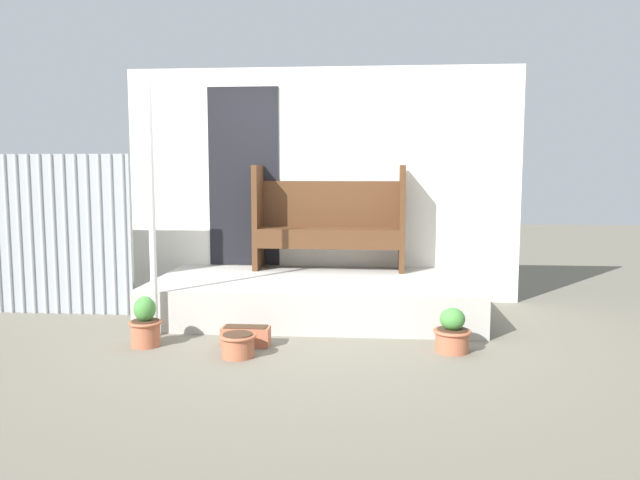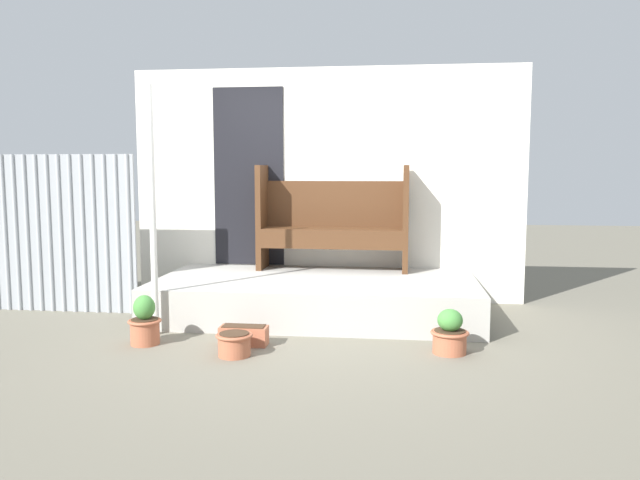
{
  "view_description": "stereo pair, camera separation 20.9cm",
  "coord_description": "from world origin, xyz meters",
  "px_view_note": "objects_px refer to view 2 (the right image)",
  "views": [
    {
      "loc": [
        0.6,
        -5.36,
        1.47
      ],
      "look_at": [
        0.12,
        0.28,
        0.83
      ],
      "focal_mm": 35.0,
      "sensor_mm": 36.0,
      "label": 1
    },
    {
      "loc": [
        0.81,
        -5.33,
        1.47
      ],
      "look_at": [
        0.12,
        0.28,
        0.83
      ],
      "focal_mm": 35.0,
      "sensor_mm": 36.0,
      "label": 2
    }
  ],
  "objects_px": {
    "flower_pot_left": "(145,323)",
    "flower_pot_middle": "(234,343)",
    "support_post": "(153,212)",
    "bench": "(333,218)",
    "flower_pot_right": "(450,334)",
    "planter_box_rect": "(244,335)"
  },
  "relations": [
    {
      "from": "support_post",
      "to": "flower_pot_left",
      "type": "relative_size",
      "value": 5.22
    },
    {
      "from": "flower_pot_left",
      "to": "flower_pot_middle",
      "type": "distance_m",
      "value": 0.87
    },
    {
      "from": "flower_pot_right",
      "to": "flower_pot_middle",
      "type": "bearing_deg",
      "value": -170.53
    },
    {
      "from": "support_post",
      "to": "flower_pot_left",
      "type": "xyz_separation_m",
      "value": [
        0.03,
        -0.33,
        -0.92
      ]
    },
    {
      "from": "flower_pot_middle",
      "to": "flower_pot_right",
      "type": "relative_size",
      "value": 0.82
    },
    {
      "from": "planter_box_rect",
      "to": "flower_pot_left",
      "type": "bearing_deg",
      "value": -174.67
    },
    {
      "from": "bench",
      "to": "flower_pot_right",
      "type": "relative_size",
      "value": 4.54
    },
    {
      "from": "bench",
      "to": "support_post",
      "type": "bearing_deg",
      "value": -133.18
    },
    {
      "from": "support_post",
      "to": "planter_box_rect",
      "type": "relative_size",
      "value": 5.49
    },
    {
      "from": "flower_pot_left",
      "to": "planter_box_rect",
      "type": "xyz_separation_m",
      "value": [
        0.84,
        0.08,
        -0.1
      ]
    },
    {
      "from": "flower_pot_middle",
      "to": "planter_box_rect",
      "type": "bearing_deg",
      "value": 90.29
    },
    {
      "from": "bench",
      "to": "planter_box_rect",
      "type": "xyz_separation_m",
      "value": [
        -0.58,
        -1.74,
        -0.86
      ]
    },
    {
      "from": "flower_pot_middle",
      "to": "support_post",
      "type": "bearing_deg",
      "value": 147.17
    },
    {
      "from": "bench",
      "to": "flower_pot_right",
      "type": "height_order",
      "value": "bench"
    },
    {
      "from": "bench",
      "to": "flower_pot_middle",
      "type": "bearing_deg",
      "value": -104.71
    },
    {
      "from": "flower_pot_middle",
      "to": "flower_pot_right",
      "type": "xyz_separation_m",
      "value": [
        1.7,
        0.28,
        0.05
      ]
    },
    {
      "from": "flower_pot_middle",
      "to": "flower_pot_right",
      "type": "distance_m",
      "value": 1.73
    },
    {
      "from": "planter_box_rect",
      "to": "bench",
      "type": "bearing_deg",
      "value": 71.5
    },
    {
      "from": "bench",
      "to": "flower_pot_left",
      "type": "distance_m",
      "value": 2.42
    },
    {
      "from": "flower_pot_left",
      "to": "flower_pot_right",
      "type": "xyz_separation_m",
      "value": [
        2.54,
        0.05,
        -0.03
      ]
    },
    {
      "from": "support_post",
      "to": "flower_pot_left",
      "type": "bearing_deg",
      "value": -84.12
    },
    {
      "from": "planter_box_rect",
      "to": "flower_pot_middle",
      "type": "bearing_deg",
      "value": -89.71
    }
  ]
}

